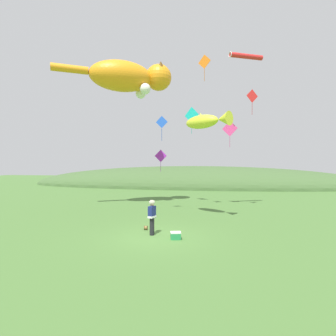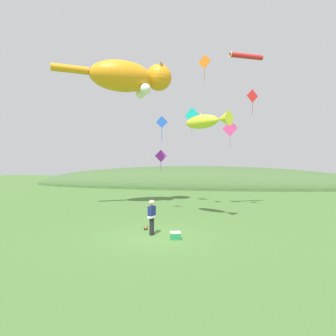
{
  "view_description": "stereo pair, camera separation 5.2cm",
  "coord_description": "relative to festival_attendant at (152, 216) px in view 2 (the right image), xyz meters",
  "views": [
    {
      "loc": [
        2.76,
        -12.66,
        3.66
      ],
      "look_at": [
        0.0,
        4.0,
        3.36
      ],
      "focal_mm": 28.0,
      "sensor_mm": 36.0,
      "label": 1
    },
    {
      "loc": [
        2.81,
        -12.65,
        3.66
      ],
      "look_at": [
        0.0,
        4.0,
        3.36
      ],
      "focal_mm": 28.0,
      "sensor_mm": 36.0,
      "label": 2
    }
  ],
  "objects": [
    {
      "name": "ground_plane",
      "position": [
        0.21,
        -0.3,
        -0.95
      ],
      "size": [
        120.0,
        120.0,
        0.0
      ],
      "primitive_type": "plane",
      "color": "#477033"
    },
    {
      "name": "distant_hill_ridge",
      "position": [
        0.21,
        29.5,
        -0.95
      ],
      "size": [
        55.29,
        15.15,
        6.43
      ],
      "color": "#426033",
      "rests_on": "ground"
    },
    {
      "name": "festival_attendant",
      "position": [
        0.0,
        0.0,
        0.0
      ],
      "size": [
        0.4,
        0.49,
        1.77
      ],
      "color": "black",
      "rests_on": "ground"
    },
    {
      "name": "kite_spool",
      "position": [
        -0.56,
        0.95,
        -0.83
      ],
      "size": [
        0.16,
        0.24,
        0.24
      ],
      "color": "olive",
      "rests_on": "ground"
    },
    {
      "name": "picnic_cooler",
      "position": [
        1.29,
        -0.54,
        -0.77
      ],
      "size": [
        0.55,
        0.43,
        0.36
      ],
      "color": "#268C4C",
      "rests_on": "ground"
    },
    {
      "name": "kite_giant_cat",
      "position": [
        -3.64,
        7.78,
        9.75
      ],
      "size": [
        8.58,
        5.48,
        2.89
      ],
      "color": "orange"
    },
    {
      "name": "kite_fish_windsock",
      "position": [
        2.65,
        4.01,
        5.41
      ],
      "size": [
        3.23,
        2.65,
        1.02
      ],
      "color": "yellow"
    },
    {
      "name": "kite_tube_streamer",
      "position": [
        5.46,
        7.2,
        10.63
      ],
      "size": [
        2.58,
        1.42,
        0.44
      ],
      "color": "red"
    },
    {
      "name": "kite_diamond_pink",
      "position": [
        4.48,
        9.24,
        5.56
      ],
      "size": [
        1.23,
        0.44,
        2.2
      ],
      "color": "#E53F8C"
    },
    {
      "name": "kite_diamond_blue",
      "position": [
        -0.55,
        5.57,
        5.64
      ],
      "size": [
        0.88,
        0.09,
        1.79
      ],
      "color": "blue"
    },
    {
      "name": "kite_diamond_violet",
      "position": [
        -1.64,
        10.78,
        3.37
      ],
      "size": [
        1.15,
        0.1,
        2.06
      ],
      "color": "purple"
    },
    {
      "name": "kite_diamond_orange",
      "position": [
        2.46,
        6.38,
        10.08
      ],
      "size": [
        0.92,
        0.5,
        1.93
      ],
      "color": "orange"
    },
    {
      "name": "kite_diamond_red",
      "position": [
        6.02,
        7.77,
        7.79
      ],
      "size": [
        0.9,
        0.52,
        1.93
      ],
      "color": "red"
    },
    {
      "name": "kite_diamond_teal",
      "position": [
        1.28,
        9.78,
        6.86
      ],
      "size": [
        1.26,
        0.69,
        2.32
      ],
      "color": "#19BFBF"
    }
  ]
}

